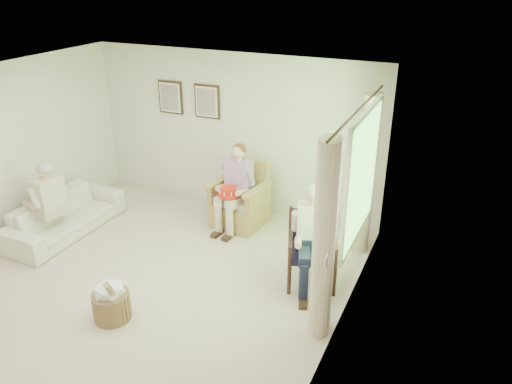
# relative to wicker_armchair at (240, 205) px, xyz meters

# --- Properties ---
(floor) EXTENTS (5.50, 5.50, 0.00)m
(floor) POSITION_rel_wicker_armchair_xyz_m (-0.39, -2.18, -0.32)
(floor) COLOR beige
(floor) RESTS_ON ground
(back_wall) EXTENTS (5.00, 0.04, 2.60)m
(back_wall) POSITION_rel_wicker_armchair_xyz_m (-0.39, 0.57, 0.98)
(back_wall) COLOR silver
(back_wall) RESTS_ON ground
(right_wall) EXTENTS (0.04, 5.50, 2.60)m
(right_wall) POSITION_rel_wicker_armchair_xyz_m (2.11, -2.18, 0.98)
(right_wall) COLOR silver
(right_wall) RESTS_ON ground
(ceiling) EXTENTS (5.00, 5.50, 0.02)m
(ceiling) POSITION_rel_wicker_armchair_xyz_m (-0.39, -2.18, 2.28)
(ceiling) COLOR white
(ceiling) RESTS_ON back_wall
(window) EXTENTS (0.13, 2.50, 1.63)m
(window) POSITION_rel_wicker_armchair_xyz_m (2.08, -0.98, 1.27)
(window) COLOR #2D6B23
(window) RESTS_ON right_wall
(curtain_left) EXTENTS (0.34, 0.34, 2.30)m
(curtain_left) POSITION_rel_wicker_armchair_xyz_m (1.94, -1.96, 0.83)
(curtain_left) COLOR beige
(curtain_left) RESTS_ON ground
(curtain_right) EXTENTS (0.34, 0.34, 2.30)m
(curtain_right) POSITION_rel_wicker_armchair_xyz_m (1.94, -0.00, 0.83)
(curtain_right) COLOR beige
(curtain_right) RESTS_ON ground
(framed_print_left) EXTENTS (0.45, 0.05, 0.55)m
(framed_print_left) POSITION_rel_wicker_armchair_xyz_m (-1.54, 0.53, 1.46)
(framed_print_left) COLOR #382114
(framed_print_left) RESTS_ON back_wall
(framed_print_right) EXTENTS (0.45, 0.05, 0.55)m
(framed_print_right) POSITION_rel_wicker_armchair_xyz_m (-0.84, 0.53, 1.46)
(framed_print_right) COLOR #382114
(framed_print_right) RESTS_ON back_wall
(wicker_armchair) EXTENTS (0.78, 0.77, 0.99)m
(wicker_armchair) POSITION_rel_wicker_armchair_xyz_m (0.00, 0.00, 0.00)
(wicker_armchair) COLOR tan
(wicker_armchair) RESTS_ON ground
(wood_armchair) EXTENTS (0.61, 0.58, 0.95)m
(wood_armchair) POSITION_rel_wicker_armchair_xyz_m (1.56, -1.04, 0.20)
(wood_armchair) COLOR black
(wood_armchair) RESTS_ON ground
(sofa) EXTENTS (1.95, 0.76, 0.57)m
(sofa) POSITION_rel_wicker_armchair_xyz_m (-2.34, -1.39, -0.03)
(sofa) COLOR white
(sofa) RESTS_ON ground
(person_wicker) EXTENTS (0.40, 0.63, 1.33)m
(person_wicker) POSITION_rel_wicker_armchair_xyz_m (0.00, -0.13, 0.46)
(person_wicker) COLOR beige
(person_wicker) RESTS_ON ground
(person_dark) EXTENTS (0.40, 0.63, 1.35)m
(person_dark) POSITION_rel_wicker_armchair_xyz_m (1.56, -1.19, 0.48)
(person_dark) COLOR #171C33
(person_dark) RESTS_ON ground
(person_sofa) EXTENTS (0.42, 0.62, 1.24)m
(person_sofa) POSITION_rel_wicker_armchair_xyz_m (-2.34, -1.67, 0.38)
(person_sofa) COLOR #BFB099
(person_sofa) RESTS_ON ground
(red_hat) EXTENTS (0.32, 0.32, 0.14)m
(red_hat) POSITION_rel_wicker_armchair_xyz_m (-0.03, -0.34, 0.36)
(red_hat) COLOR red
(red_hat) RESTS_ON person_wicker
(hatbox) EXTENTS (0.47, 0.47, 0.65)m
(hatbox) POSITION_rel_wicker_armchair_xyz_m (-0.34, -2.76, -0.06)
(hatbox) COLOR tan
(hatbox) RESTS_ON ground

